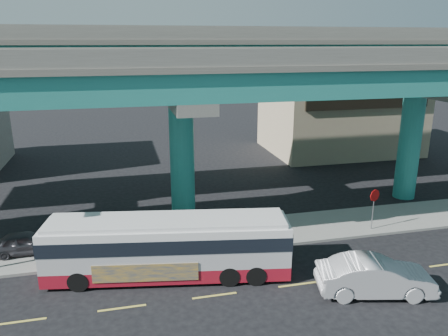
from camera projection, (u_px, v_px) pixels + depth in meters
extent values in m
plane|color=black|center=(213.00, 292.00, 19.57)|extent=(120.00, 120.00, 0.00)
cube|color=gray|center=(193.00, 239.00, 24.69)|extent=(70.00, 4.00, 0.15)
cube|color=#D8C64C|center=(20.00, 322.00, 17.50)|extent=(2.00, 0.12, 0.01)
cube|color=#D8C64C|center=(122.00, 308.00, 18.40)|extent=(2.00, 0.12, 0.01)
cube|color=#D8C64C|center=(215.00, 296.00, 19.29)|extent=(2.00, 0.12, 0.01)
cube|color=#D8C64C|center=(299.00, 284.00, 20.19)|extent=(2.00, 0.12, 0.01)
cube|color=#D8C64C|center=(376.00, 274.00, 21.08)|extent=(2.00, 0.12, 0.01)
cube|color=#D8C64C|center=(447.00, 264.00, 21.98)|extent=(2.00, 0.12, 0.01)
cylinder|color=teal|center=(182.00, 161.00, 26.93)|extent=(1.50, 1.50, 7.40)
cube|color=gray|center=(180.00, 96.00, 25.81)|extent=(2.00, 12.00, 0.60)
cube|color=gray|center=(173.00, 76.00, 28.83)|extent=(1.80, 5.00, 1.20)
cylinder|color=teal|center=(409.00, 147.00, 30.52)|extent=(1.50, 1.50, 7.40)
cube|color=gray|center=(416.00, 89.00, 29.39)|extent=(2.00, 12.00, 0.60)
cube|color=gray|center=(387.00, 72.00, 32.41)|extent=(1.80, 5.00, 1.20)
cube|color=teal|center=(189.00, 84.00, 22.26)|extent=(52.00, 5.00, 1.40)
cube|color=gray|center=(189.00, 67.00, 22.03)|extent=(52.00, 5.40, 0.30)
cube|color=gray|center=(198.00, 58.00, 19.54)|extent=(52.00, 0.25, 0.80)
cube|color=gray|center=(182.00, 55.00, 24.21)|extent=(52.00, 0.25, 0.80)
cube|color=teal|center=(172.00, 56.00, 28.46)|extent=(52.00, 5.00, 1.40)
cube|color=gray|center=(172.00, 42.00, 28.22)|extent=(52.00, 5.40, 0.30)
cube|color=gray|center=(176.00, 33.00, 25.74)|extent=(52.00, 0.25, 0.80)
cube|color=gray|center=(167.00, 34.00, 30.40)|extent=(52.00, 0.25, 0.80)
cube|color=tan|center=(339.00, 116.00, 44.09)|extent=(14.00, 10.00, 7.00)
cube|color=black|center=(368.00, 102.00, 38.74)|extent=(12.00, 0.25, 1.20)
cube|color=maroon|center=(169.00, 266.00, 20.82)|extent=(11.58, 4.31, 0.66)
cube|color=silver|center=(168.00, 246.00, 20.53)|extent=(11.58, 4.31, 1.42)
cube|color=black|center=(167.00, 237.00, 20.39)|extent=(11.65, 4.37, 0.66)
cube|color=silver|center=(167.00, 226.00, 20.25)|extent=(11.58, 4.31, 0.38)
cube|color=silver|center=(167.00, 221.00, 20.17)|extent=(11.15, 3.99, 0.19)
cube|color=black|center=(287.00, 236.00, 20.78)|extent=(0.43, 2.14, 1.13)
cube|color=black|center=(43.00, 243.00, 20.08)|extent=(0.43, 2.14, 1.13)
cube|color=navy|center=(145.00, 273.00, 19.48)|extent=(4.66, 0.85, 0.85)
cylinder|color=black|center=(78.00, 281.00, 19.55)|extent=(0.98, 0.44, 0.94)
cylinder|color=black|center=(89.00, 258.00, 21.63)|extent=(0.98, 0.44, 0.94)
cylinder|color=black|center=(229.00, 276.00, 19.97)|extent=(0.98, 0.44, 0.94)
cylinder|color=black|center=(226.00, 254.00, 22.05)|extent=(0.98, 0.44, 0.94)
cylinder|color=black|center=(256.00, 275.00, 20.04)|extent=(0.98, 0.44, 0.94)
cylinder|color=black|center=(250.00, 253.00, 22.12)|extent=(0.98, 0.44, 0.94)
imported|color=#B2B2B7|center=(375.00, 277.00, 19.24)|extent=(4.04, 5.88, 1.68)
imported|color=#323238|center=(26.00, 243.00, 22.71)|extent=(1.47, 3.46, 1.17)
cylinder|color=gray|center=(373.00, 212.00, 25.49)|extent=(0.06, 0.06, 2.15)
cylinder|color=#B20A0A|center=(375.00, 195.00, 25.18)|extent=(0.72, 0.24, 0.74)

